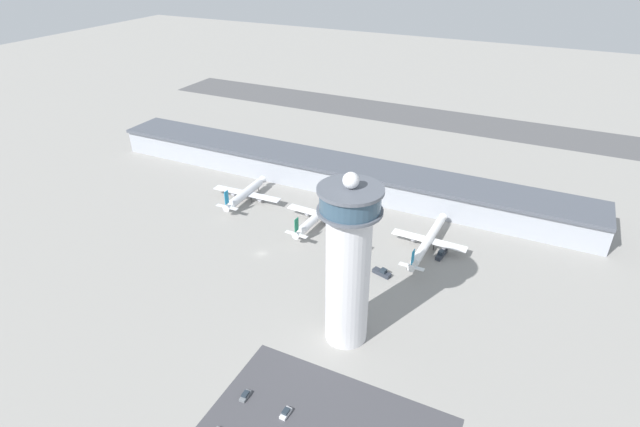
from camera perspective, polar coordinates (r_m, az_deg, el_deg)
ground_plane at (r=206.03m, az=-6.72°, el=-4.57°), size 1000.00×1000.00×0.00m
terminal_building at (r=256.14m, az=1.49°, el=4.66°), size 254.20×25.00×13.95m
runway_strip at (r=370.62m, az=9.87°, el=11.08°), size 381.30×44.00×0.01m
control_tower at (r=149.26m, az=3.24°, el=-5.52°), size 18.87×18.87×58.43m
airplane_gate_alpha at (r=244.56m, az=-8.48°, el=2.30°), size 36.01×34.12×12.66m
airplane_gate_bravo at (r=223.31m, az=-0.03°, el=-0.10°), size 33.29×42.15×12.25m
airplane_gate_charlie at (r=209.95m, az=12.28°, el=-3.02°), size 31.52×44.57×11.67m
service_truck_catering at (r=208.37m, az=5.08°, el=-3.71°), size 6.16×3.35×2.84m
service_truck_fuel at (r=208.24m, az=13.69°, el=-4.54°), size 3.31×8.37×3.03m
service_truck_baggage at (r=193.67m, az=7.10°, el=-6.73°), size 7.79×4.37×2.90m
car_red_hatchback at (r=151.57m, az=-8.53°, el=-19.88°), size 1.87×4.19×1.42m
car_blue_compact at (r=146.61m, az=-3.93°, el=-21.78°), size 1.93×4.18×1.53m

